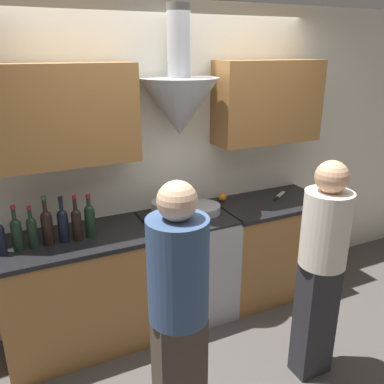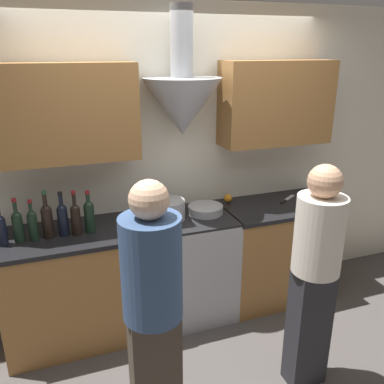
# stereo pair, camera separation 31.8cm
# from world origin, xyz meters

# --- Properties ---
(ground_plane) EXTENTS (12.00, 12.00, 0.00)m
(ground_plane) POSITION_xyz_m (0.00, 0.00, 0.00)
(ground_plane) COLOR #4C4744
(wall_back) EXTENTS (8.40, 0.62, 2.60)m
(wall_back) POSITION_xyz_m (-0.02, 0.62, 1.47)
(wall_back) COLOR silver
(wall_back) RESTS_ON ground_plane
(counter_left) EXTENTS (1.14, 0.62, 0.93)m
(counter_left) POSITION_xyz_m (-0.92, 0.35, 0.46)
(counter_left) COLOR #9E6B38
(counter_left) RESTS_ON ground_plane
(counter_right) EXTENTS (1.00, 0.62, 0.93)m
(counter_right) POSITION_xyz_m (0.85, 0.35, 0.46)
(counter_right) COLOR #9E6B38
(counter_right) RESTS_ON ground_plane
(stove_range) EXTENTS (0.73, 0.60, 0.93)m
(stove_range) POSITION_xyz_m (0.00, 0.35, 0.47)
(stove_range) COLOR #A8AAAF
(stove_range) RESTS_ON ground_plane
(wine_bottle_1) EXTENTS (0.07, 0.07, 0.33)m
(wine_bottle_1) POSITION_xyz_m (-1.29, 0.33, 1.06)
(wine_bottle_1) COLOR black
(wine_bottle_1) RESTS_ON counter_left
(wine_bottle_2) EXTENTS (0.07, 0.07, 0.31)m
(wine_bottle_2) POSITION_xyz_m (-1.19, 0.33, 1.05)
(wine_bottle_2) COLOR black
(wine_bottle_2) RESTS_ON counter_left
(wine_bottle_3) EXTENTS (0.08, 0.08, 0.36)m
(wine_bottle_3) POSITION_xyz_m (-1.09, 0.34, 1.07)
(wine_bottle_3) COLOR black
(wine_bottle_3) RESTS_ON counter_left
(wine_bottle_4) EXTENTS (0.08, 0.08, 0.34)m
(wine_bottle_4) POSITION_xyz_m (-0.98, 0.33, 1.06)
(wine_bottle_4) COLOR black
(wine_bottle_4) RESTS_ON counter_left
(wine_bottle_5) EXTENTS (0.07, 0.07, 0.34)m
(wine_bottle_5) POSITION_xyz_m (-0.89, 0.31, 1.06)
(wine_bottle_5) COLOR black
(wine_bottle_5) RESTS_ON counter_left
(wine_bottle_6) EXTENTS (0.08, 0.08, 0.33)m
(wine_bottle_6) POSITION_xyz_m (-0.79, 0.33, 1.06)
(wine_bottle_6) COLOR black
(wine_bottle_6) RESTS_ON counter_left
(stock_pot) EXTENTS (0.26, 0.26, 0.16)m
(stock_pot) POSITION_xyz_m (-0.16, 0.35, 1.01)
(stock_pot) COLOR #A8AAAF
(stock_pot) RESTS_ON stove_range
(mixing_bowl) EXTENTS (0.29, 0.29, 0.07)m
(mixing_bowl) POSITION_xyz_m (0.16, 0.37, 0.96)
(mixing_bowl) COLOR #A8AAAF
(mixing_bowl) RESTS_ON stove_range
(orange_fruit) EXTENTS (0.07, 0.07, 0.07)m
(orange_fruit) POSITION_xyz_m (0.45, 0.55, 0.96)
(orange_fruit) COLOR orange
(orange_fruit) RESTS_ON counter_right
(chefs_knife) EXTENTS (0.24, 0.17, 0.01)m
(chefs_knife) POSITION_xyz_m (1.00, 0.43, 0.93)
(chefs_knife) COLOR silver
(chefs_knife) RESTS_ON counter_right
(person_foreground_left) EXTENTS (0.31, 0.31, 1.67)m
(person_foreground_left) POSITION_xyz_m (-0.60, -0.85, 0.93)
(person_foreground_left) COLOR #473D33
(person_foreground_left) RESTS_ON ground_plane
(person_foreground_right) EXTENTS (0.31, 0.31, 1.60)m
(person_foreground_right) POSITION_xyz_m (0.52, -0.67, 0.89)
(person_foreground_right) COLOR #28282D
(person_foreground_right) RESTS_ON ground_plane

